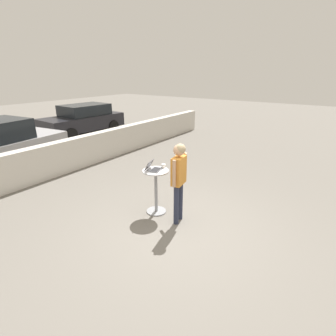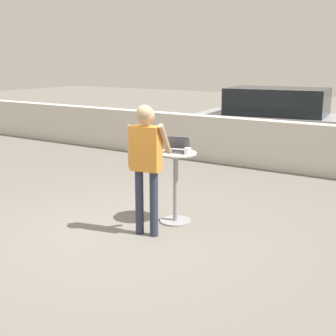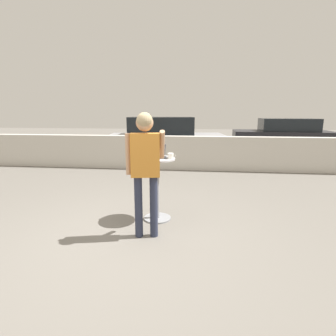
{
  "view_description": "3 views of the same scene",
  "coord_description": "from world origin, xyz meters",
  "px_view_note": "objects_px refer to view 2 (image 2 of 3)",
  "views": [
    {
      "loc": [
        -3.9,
        -2.45,
        3.05
      ],
      "look_at": [
        0.11,
        0.33,
        1.25
      ],
      "focal_mm": 28.0,
      "sensor_mm": 36.0,
      "label": 1
    },
    {
      "loc": [
        3.72,
        -4.6,
        2.3
      ],
      "look_at": [
        0.56,
        0.27,
        0.93
      ],
      "focal_mm": 50.0,
      "sensor_mm": 36.0,
      "label": 2
    },
    {
      "loc": [
        0.98,
        -3.22,
        1.73
      ],
      "look_at": [
        0.57,
        0.31,
        0.98
      ],
      "focal_mm": 28.0,
      "sensor_mm": 36.0,
      "label": 3
    }
  ],
  "objects_px": {
    "laptop": "(177,148)",
    "parked_car_further_down": "(282,119)",
    "cafe_table": "(176,181)",
    "standing_person": "(146,153)",
    "coffee_mug": "(188,151)"
  },
  "relations": [
    {
      "from": "laptop",
      "to": "parked_car_further_down",
      "type": "xyz_separation_m",
      "value": [
        -0.66,
        6.17,
        -0.29
      ]
    },
    {
      "from": "cafe_table",
      "to": "parked_car_further_down",
      "type": "xyz_separation_m",
      "value": [
        -0.67,
        6.22,
        0.18
      ]
    },
    {
      "from": "standing_person",
      "to": "laptop",
      "type": "bearing_deg",
      "value": 86.56
    },
    {
      "from": "standing_person",
      "to": "parked_car_further_down",
      "type": "distance_m",
      "value": 6.89
    },
    {
      "from": "laptop",
      "to": "standing_person",
      "type": "relative_size",
      "value": 0.23
    },
    {
      "from": "coffee_mug",
      "to": "standing_person",
      "type": "height_order",
      "value": "standing_person"
    },
    {
      "from": "cafe_table",
      "to": "laptop",
      "type": "xyz_separation_m",
      "value": [
        -0.01,
        0.05,
        0.47
      ]
    },
    {
      "from": "laptop",
      "to": "parked_car_further_down",
      "type": "relative_size",
      "value": 0.08
    },
    {
      "from": "cafe_table",
      "to": "coffee_mug",
      "type": "distance_m",
      "value": 0.52
    },
    {
      "from": "coffee_mug",
      "to": "parked_car_further_down",
      "type": "relative_size",
      "value": 0.03
    },
    {
      "from": "cafe_table",
      "to": "standing_person",
      "type": "distance_m",
      "value": 0.81
    },
    {
      "from": "coffee_mug",
      "to": "parked_car_further_down",
      "type": "xyz_separation_m",
      "value": [
        -0.9,
        6.27,
        -0.28
      ]
    },
    {
      "from": "cafe_table",
      "to": "laptop",
      "type": "relative_size",
      "value": 2.62
    },
    {
      "from": "coffee_mug",
      "to": "parked_car_further_down",
      "type": "distance_m",
      "value": 6.34
    },
    {
      "from": "laptop",
      "to": "coffee_mug",
      "type": "xyz_separation_m",
      "value": [
        0.24,
        -0.1,
        -0.0
      ]
    }
  ]
}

